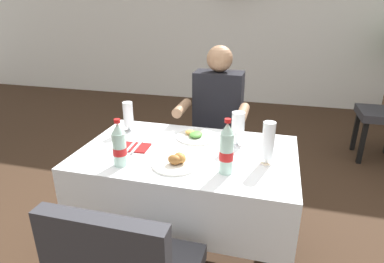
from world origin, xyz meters
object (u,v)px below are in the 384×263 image
object	(u,v)px
main_dining_table	(188,178)
seated_diner_far	(216,120)
plate_near_camera	(176,162)
beer_glass_right	(128,116)
plate_far_diner	(196,136)
cola_bottle_secondary	(119,146)
napkin_cutlery_set	(134,147)
beer_glass_left	(238,129)
beer_glass_middle	(268,144)
cola_bottle_primary	(227,150)
chair_far_diner_seat	(213,134)

from	to	relation	value
main_dining_table	seated_diner_far	world-z (taller)	seated_diner_far
plate_near_camera	beer_glass_right	world-z (taller)	beer_glass_right
plate_far_diner	cola_bottle_secondary	xyz separation A→B (m)	(-0.29, -0.45, 0.10)
beer_glass_right	napkin_cutlery_set	bearing A→B (deg)	-58.92
seated_diner_far	beer_glass_left	size ratio (longest dim) A/B	6.10
beer_glass_middle	plate_far_diner	bearing A→B (deg)	150.96
beer_glass_right	main_dining_table	bearing A→B (deg)	-23.59
beer_glass_middle	cola_bottle_primary	xyz separation A→B (m)	(-0.19, -0.15, 0.01)
seated_diner_far	beer_glass_middle	distance (m)	0.84
plate_near_camera	plate_far_diner	xyz separation A→B (m)	(0.01, 0.38, -0.01)
beer_glass_right	cola_bottle_primary	xyz separation A→B (m)	(0.70, -0.39, 0.02)
main_dining_table	napkin_cutlery_set	xyz separation A→B (m)	(-0.31, -0.04, 0.18)
beer_glass_right	beer_glass_left	bearing A→B (deg)	-4.34
cola_bottle_secondary	seated_diner_far	bearing A→B (deg)	70.66
plate_near_camera	napkin_cutlery_set	xyz separation A→B (m)	(-0.30, 0.15, -0.01)
seated_diner_far	napkin_cutlery_set	bearing A→B (deg)	-116.06
main_dining_table	beer_glass_middle	bearing A→B (deg)	-5.87
beer_glass_middle	plate_near_camera	bearing A→B (deg)	-162.59
seated_diner_far	napkin_cutlery_set	distance (m)	0.79
chair_far_diner_seat	beer_glass_right	bearing A→B (deg)	-128.03
main_dining_table	beer_glass_middle	distance (m)	0.53
cola_bottle_secondary	napkin_cutlery_set	world-z (taller)	cola_bottle_secondary
beer_glass_middle	cola_bottle_primary	distance (m)	0.24
beer_glass_left	beer_glass_middle	size ratio (longest dim) A/B	0.90
cola_bottle_primary	cola_bottle_secondary	distance (m)	0.54
plate_near_camera	cola_bottle_secondary	distance (m)	0.30
seated_diner_far	plate_near_camera	size ratio (longest dim) A/B	5.25
seated_diner_far	plate_far_diner	size ratio (longest dim) A/B	4.92
seated_diner_far	napkin_cutlery_set	size ratio (longest dim) A/B	6.54
cola_bottle_secondary	plate_far_diner	bearing A→B (deg)	57.48
chair_far_diner_seat	seated_diner_far	distance (m)	0.19
seated_diner_far	main_dining_table	bearing A→B (deg)	-93.10
beer_glass_middle	cola_bottle_secondary	bearing A→B (deg)	-164.00
main_dining_table	plate_near_camera	distance (m)	0.27
beer_glass_left	cola_bottle_secondary	world-z (taller)	cola_bottle_secondary
cola_bottle_primary	plate_far_diner	bearing A→B (deg)	122.51
main_dining_table	beer_glass_middle	size ratio (longest dim) A/B	5.27
seated_diner_far	cola_bottle_primary	world-z (taller)	seated_diner_far
cola_bottle_secondary	beer_glass_left	bearing A→B (deg)	35.87
chair_far_diner_seat	beer_glass_middle	world-z (taller)	beer_glass_middle
beer_glass_middle	seated_diner_far	bearing A→B (deg)	119.54
plate_near_camera	napkin_cutlery_set	world-z (taller)	plate_near_camera
main_dining_table	cola_bottle_secondary	distance (m)	0.48
chair_far_diner_seat	cola_bottle_secondary	xyz separation A→B (m)	(-0.29, -1.03, 0.31)
beer_glass_right	cola_bottle_primary	world-z (taller)	cola_bottle_primary
cola_bottle_secondary	beer_glass_right	bearing A→B (deg)	110.11
main_dining_table	beer_glass_middle	xyz separation A→B (m)	(0.44, -0.05, 0.29)
chair_far_diner_seat	beer_glass_right	world-z (taller)	chair_far_diner_seat
cola_bottle_primary	beer_glass_left	bearing A→B (deg)	88.00
chair_far_diner_seat	plate_near_camera	size ratio (longest dim) A/B	4.04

